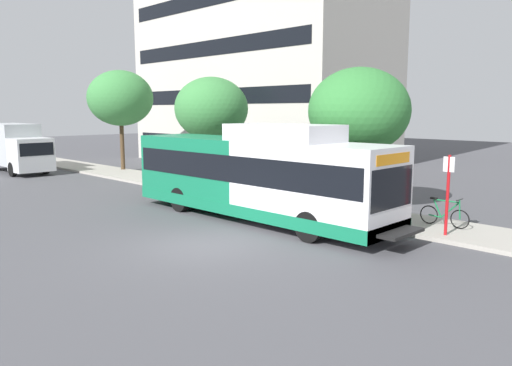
{
  "coord_description": "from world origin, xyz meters",
  "views": [
    {
      "loc": [
        -9.22,
        -11.52,
        4.12
      ],
      "look_at": [
        2.91,
        0.54,
        1.6
      ],
      "focal_mm": 34.46,
      "sensor_mm": 36.0,
      "label": 1
    }
  ],
  "objects_px": {
    "transit_bus": "(256,175)",
    "street_tree_far_block": "(120,98)",
    "box_truck_background": "(15,146)",
    "bus_stop_sign_pole": "(448,189)",
    "street_tree_mid_block": "(211,109)",
    "bicycle_parked": "(444,214)",
    "street_tree_near_stop": "(359,111)"
  },
  "relations": [
    {
      "from": "bus_stop_sign_pole",
      "to": "bicycle_parked",
      "type": "relative_size",
      "value": 1.48
    },
    {
      "from": "bicycle_parked",
      "to": "box_truck_background",
      "type": "height_order",
      "value": "box_truck_background"
    },
    {
      "from": "bus_stop_sign_pole",
      "to": "street_tree_far_block",
      "type": "distance_m",
      "value": 23.83
    },
    {
      "from": "transit_bus",
      "to": "street_tree_far_block",
      "type": "height_order",
      "value": "street_tree_far_block"
    },
    {
      "from": "bus_stop_sign_pole",
      "to": "box_truck_background",
      "type": "distance_m",
      "value": 28.4
    },
    {
      "from": "street_tree_near_stop",
      "to": "box_truck_background",
      "type": "bearing_deg",
      "value": 101.86
    },
    {
      "from": "transit_bus",
      "to": "bicycle_parked",
      "type": "height_order",
      "value": "transit_bus"
    },
    {
      "from": "street_tree_near_stop",
      "to": "street_tree_far_block",
      "type": "xyz_separation_m",
      "value": [
        0.34,
        19.01,
        0.84
      ]
    },
    {
      "from": "street_tree_near_stop",
      "to": "street_tree_far_block",
      "type": "bearing_deg",
      "value": 88.98
    },
    {
      "from": "transit_bus",
      "to": "street_tree_far_block",
      "type": "distance_m",
      "value": 17.91
    },
    {
      "from": "street_tree_far_block",
      "to": "box_truck_background",
      "type": "relative_size",
      "value": 0.95
    },
    {
      "from": "transit_bus",
      "to": "street_tree_far_block",
      "type": "xyz_separation_m",
      "value": [
        4.26,
        17.1,
        3.24
      ]
    },
    {
      "from": "street_tree_near_stop",
      "to": "transit_bus",
      "type": "bearing_deg",
      "value": 153.93
    },
    {
      "from": "transit_bus",
      "to": "street_tree_near_stop",
      "type": "xyz_separation_m",
      "value": [
        3.92,
        -1.92,
        2.41
      ]
    },
    {
      "from": "transit_bus",
      "to": "bus_stop_sign_pole",
      "type": "height_order",
      "value": "transit_bus"
    },
    {
      "from": "bus_stop_sign_pole",
      "to": "street_tree_near_stop",
      "type": "height_order",
      "value": "street_tree_near_stop"
    },
    {
      "from": "street_tree_far_block",
      "to": "transit_bus",
      "type": "bearing_deg",
      "value": -103.99
    },
    {
      "from": "street_tree_mid_block",
      "to": "street_tree_far_block",
      "type": "xyz_separation_m",
      "value": [
        -0.12,
        9.33,
        0.72
      ]
    },
    {
      "from": "bus_stop_sign_pole",
      "to": "street_tree_near_stop",
      "type": "distance_m",
      "value": 5.39
    },
    {
      "from": "bus_stop_sign_pole",
      "to": "bicycle_parked",
      "type": "xyz_separation_m",
      "value": [
        1.15,
        0.57,
        -1.09
      ]
    },
    {
      "from": "bicycle_parked",
      "to": "street_tree_mid_block",
      "type": "xyz_separation_m",
      "value": [
        0.98,
        13.62,
        3.67
      ]
    },
    {
      "from": "street_tree_near_stop",
      "to": "box_truck_background",
      "type": "xyz_separation_m",
      "value": [
        -4.98,
        23.7,
        -2.37
      ]
    },
    {
      "from": "bicycle_parked",
      "to": "street_tree_far_block",
      "type": "bearing_deg",
      "value": 87.87
    },
    {
      "from": "street_tree_mid_block",
      "to": "box_truck_background",
      "type": "bearing_deg",
      "value": 111.22
    },
    {
      "from": "street_tree_far_block",
      "to": "bicycle_parked",
      "type": "bearing_deg",
      "value": -92.13
    },
    {
      "from": "street_tree_far_block",
      "to": "street_tree_near_stop",
      "type": "bearing_deg",
      "value": -91.02
    },
    {
      "from": "street_tree_near_stop",
      "to": "street_tree_far_block",
      "type": "distance_m",
      "value": 19.04
    },
    {
      "from": "street_tree_near_stop",
      "to": "street_tree_mid_block",
      "type": "height_order",
      "value": "street_tree_mid_block"
    },
    {
      "from": "street_tree_far_block",
      "to": "box_truck_background",
      "type": "height_order",
      "value": "street_tree_far_block"
    },
    {
      "from": "transit_bus",
      "to": "bicycle_parked",
      "type": "relative_size",
      "value": 6.96
    },
    {
      "from": "bus_stop_sign_pole",
      "to": "street_tree_mid_block",
      "type": "height_order",
      "value": "street_tree_mid_block"
    },
    {
      "from": "street_tree_mid_block",
      "to": "bicycle_parked",
      "type": "bearing_deg",
      "value": -94.1
    }
  ]
}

